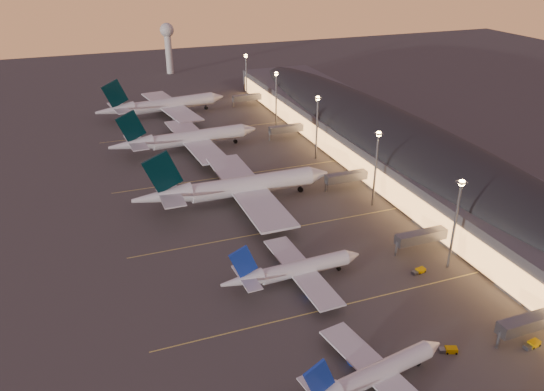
{
  "coord_description": "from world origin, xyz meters",
  "views": [
    {
      "loc": [
        -51.16,
        -96.55,
        79.56
      ],
      "look_at": [
        2.0,
        45.0,
        7.0
      ],
      "focal_mm": 35.0,
      "sensor_mm": 36.0,
      "label": 1
    }
  ],
  "objects": [
    {
      "name": "ground",
      "position": [
        0.0,
        0.0,
        0.0
      ],
      "size": [
        700.0,
        700.0,
        0.0
      ],
      "primitive_type": "plane",
      "color": "#454340"
    },
    {
      "name": "airliner_narrow_south",
      "position": [
        -5.64,
        -30.64,
        3.38
      ],
      "size": [
        36.51,
        32.98,
        13.06
      ],
      "rotation": [
        0.0,
        0.0,
        0.17
      ],
      "color": "silver",
      "rests_on": "ground"
    },
    {
      "name": "airliner_narrow_north",
      "position": [
        -5.9,
        8.33,
        3.6
      ],
      "size": [
        38.9,
        34.71,
        13.91
      ],
      "rotation": [
        0.0,
        0.0,
        0.04
      ],
      "color": "silver",
      "rests_on": "ground"
    },
    {
      "name": "airliner_wide_near",
      "position": [
        -6.02,
        57.82,
        5.62
      ],
      "size": [
        67.96,
        61.64,
        21.81
      ],
      "rotation": [
        0.0,
        0.0,
        0.01
      ],
      "color": "silver",
      "rests_on": "ground"
    },
    {
      "name": "airliner_wide_mid",
      "position": [
        -11.0,
        112.44,
        5.21
      ],
      "size": [
        63.26,
        57.76,
        20.24
      ],
      "rotation": [
        0.0,
        0.0,
        0.07
      ],
      "color": "silver",
      "rests_on": "ground"
    },
    {
      "name": "airliner_wide_far",
      "position": [
        -11.23,
        165.35,
        5.48
      ],
      "size": [
        66.38,
        61.13,
        21.27
      ],
      "rotation": [
        0.0,
        0.0,
        0.15
      ],
      "color": "silver",
      "rests_on": "ground"
    },
    {
      "name": "terminal_building",
      "position": [
        61.84,
        72.47,
        8.78
      ],
      "size": [
        56.35,
        255.0,
        17.46
      ],
      "color": "#4B4B4F",
      "rests_on": "ground"
    },
    {
      "name": "light_masts",
      "position": [
        36.0,
        65.0,
        17.55
      ],
      "size": [
        2.2,
        217.2,
        25.9
      ],
      "color": "slate",
      "rests_on": "ground"
    },
    {
      "name": "radar_tower",
      "position": [
        10.0,
        260.0,
        21.87
      ],
      "size": [
        9.0,
        9.0,
        32.5
      ],
      "color": "silver",
      "rests_on": "ground"
    },
    {
      "name": "lane_markings",
      "position": [
        0.0,
        40.0,
        0.01
      ],
      "size": [
        90.0,
        180.36,
        0.0
      ],
      "color": "#D8C659",
      "rests_on": "ground"
    },
    {
      "name": "baggage_tug_a",
      "position": [
        15.33,
        -27.47,
        0.53
      ],
      "size": [
        4.17,
        2.87,
        1.16
      ],
      "rotation": [
        0.0,
        0.0,
        -0.38
      ],
      "color": "#C19300",
      "rests_on": "ground"
    },
    {
      "name": "baggage_tug_b",
      "position": [
        33.43,
        -32.43,
        0.55
      ],
      "size": [
        4.2,
        2.16,
        1.2
      ],
      "rotation": [
        0.0,
        0.0,
        0.14
      ],
      "color": "#C19300",
      "rests_on": "ground"
    },
    {
      "name": "baggage_tug_c",
      "position": [
        27.1,
        0.42,
        0.52
      ],
      "size": [
        4.03,
        2.1,
        1.15
      ],
      "rotation": [
        0.0,
        0.0,
        0.15
      ],
      "color": "#C19300",
      "rests_on": "ground"
    }
  ]
}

